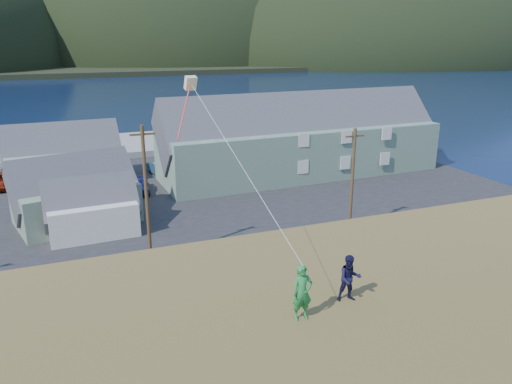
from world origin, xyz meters
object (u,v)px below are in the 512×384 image
shed_palegreen_far (63,156)px  shed_palegreen_near (75,193)px  lodge (301,137)px  wharf (68,149)px  shed_white (91,208)px  kite_flyer_green (302,293)px  kite_flyer_navy (350,278)px

shed_palegreen_far → shed_palegreen_near: bearing=-89.9°
lodge → shed_palegreen_far: size_ratio=2.69×
lodge → shed_palegreen_near: (-24.18, -7.03, -1.63)m
wharf → shed_white: 31.50m
shed_palegreen_near → shed_palegreen_far: 13.13m
wharf → shed_white: (0.88, -31.44, 1.71)m
shed_palegreen_near → kite_flyer_green: bearing=-93.7°
kite_flyer_green → kite_flyer_navy: size_ratio=1.12×
wharf → kite_flyer_navy: (6.94, -58.61, 7.49)m
shed_palegreen_near → shed_palegreen_far: bearing=78.9°
shed_white → shed_palegreen_far: (-1.59, 16.10, 0.81)m
lodge → kite_flyer_navy: size_ratio=21.56×
wharf → shed_palegreen_near: bearing=-90.3°
wharf → kite_flyer_green: kite_flyer_green is taller
wharf → kite_flyer_green: 59.72m
wharf → shed_white: size_ratio=3.60×
wharf → kite_flyer_navy: bearing=-83.2°
shed_palegreen_near → kite_flyer_navy: bearing=-90.3°
wharf → kite_flyer_navy: kite_flyer_navy is taller
shed_palegreen_far → kite_flyer_navy: size_ratio=8.02×
shed_palegreen_far → kite_flyer_green: kite_flyer_green is taller
shed_palegreen_near → lodge: bearing=2.7°
shed_palegreen_far → wharf: bearing=85.0°
wharf → kite_flyer_green: bearing=-85.0°
lodge → shed_palegreen_far: bearing=164.3°
kite_flyer_green → shed_palegreen_near: bearing=101.8°
shed_palegreen_near → shed_palegreen_far: shed_palegreen_far is taller
wharf → shed_palegreen_near: shed_palegreen_near is taller
lodge → shed_white: size_ratio=4.40×
shed_palegreen_near → shed_white: bearing=-84.6°
shed_white → kite_flyer_navy: bearing=-80.2°
shed_palegreen_far → kite_flyer_navy: (7.65, -43.27, 4.97)m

